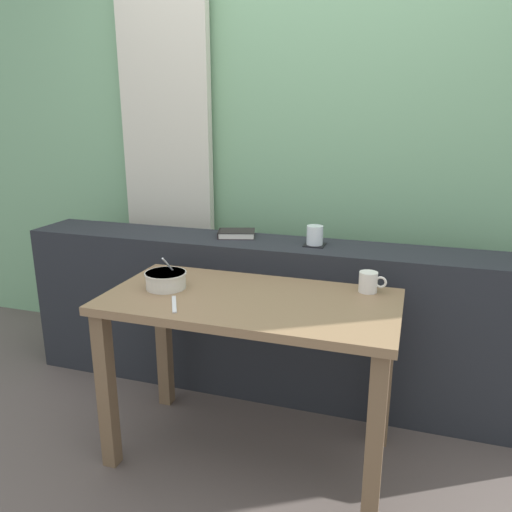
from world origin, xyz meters
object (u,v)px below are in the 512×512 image
object	(u,v)px
closed_book	(236,234)
fork_utensil	(174,304)
breakfast_table	(250,325)
coaster_square	(314,245)
juice_glass	(315,236)
ceramic_mug	(369,282)
soup_bowl	(166,280)

from	to	relation	value
closed_book	fork_utensil	xyz separation A→B (m)	(0.02, -0.76, -0.10)
breakfast_table	coaster_square	world-z (taller)	coaster_square
closed_book	juice_glass	bearing A→B (deg)	-6.57
breakfast_table	juice_glass	size ratio (longest dim) A/B	12.67
closed_book	ceramic_mug	distance (m)	0.82
coaster_square	closed_book	bearing A→B (deg)	173.43
ceramic_mug	coaster_square	bearing A→B (deg)	131.29
coaster_square	closed_book	size ratio (longest dim) A/B	0.46
breakfast_table	ceramic_mug	distance (m)	0.52
breakfast_table	ceramic_mug	size ratio (longest dim) A/B	10.36
juice_glass	ceramic_mug	bearing A→B (deg)	-48.71
juice_glass	ceramic_mug	distance (m)	0.46
juice_glass	soup_bowl	size ratio (longest dim) A/B	0.52
coaster_square	ceramic_mug	xyz separation A→B (m)	(0.30, -0.34, -0.05)
breakfast_table	juice_glass	xyz separation A→B (m)	(0.15, 0.55, 0.26)
breakfast_table	soup_bowl	size ratio (longest dim) A/B	6.64
coaster_square	soup_bowl	distance (m)	0.76
breakfast_table	closed_book	distance (m)	0.69
closed_book	breakfast_table	bearing A→B (deg)	-65.20
juice_glass	closed_book	bearing A→B (deg)	173.43
juice_glass	fork_utensil	world-z (taller)	juice_glass
breakfast_table	coaster_square	xyz separation A→B (m)	(0.15, 0.55, 0.21)
breakfast_table	ceramic_mug	bearing A→B (deg)	25.23
coaster_square	closed_book	xyz separation A→B (m)	(-0.42, 0.05, 0.01)
breakfast_table	closed_book	world-z (taller)	closed_book
juice_glass	fork_utensil	bearing A→B (deg)	-119.15
breakfast_table	fork_utensil	world-z (taller)	fork_utensil
coaster_square	ceramic_mug	distance (m)	0.45
closed_book	soup_bowl	bearing A→B (deg)	-99.09
coaster_square	juice_glass	world-z (taller)	juice_glass
fork_utensil	soup_bowl	bearing A→B (deg)	98.12
breakfast_table	closed_book	bearing A→B (deg)	114.80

